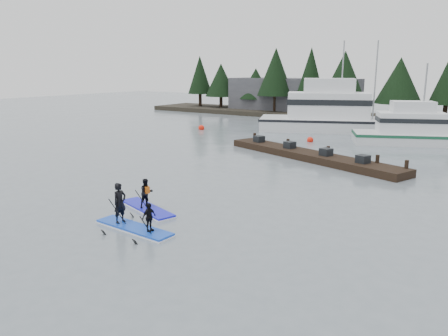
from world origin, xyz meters
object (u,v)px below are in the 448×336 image
Objects in this scene: fishing_boat_medium at (423,138)px; floating_dock at (309,156)px; fishing_boat_large at (343,123)px; paddleboard_duo at (131,216)px; paddleboard_solo at (147,200)px.

fishing_boat_medium is 12.67m from floating_dock.
fishing_boat_large is 9.42m from fishing_boat_medium.
floating_dock is 17.04m from paddleboard_duo.
fishing_boat_large is 15.79m from floating_dock.
floating_dock is (-5.49, -11.42, -0.26)m from fishing_boat_medium.
fishing_boat_large is 1.48× the size of fishing_boat_medium.
fishing_boat_medium is 3.34× the size of paddleboard_duo.
fishing_boat_large is 5.05× the size of paddleboard_solo.
fishing_boat_medium is 3.40× the size of paddleboard_solo.
floating_dock is at bearing -102.82° from fishing_boat_large.
paddleboard_solo is at bearing 122.48° from paddleboard_duo.
floating_dock is at bearing -139.96° from fishing_boat_medium.
fishing_boat_medium reaches higher than paddleboard_duo.
paddleboard_duo reaches higher than floating_dock.
paddleboard_duo is (-5.80, -28.45, 0.03)m from fishing_boat_medium.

